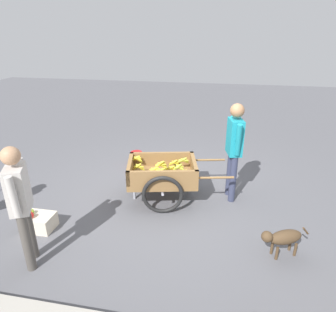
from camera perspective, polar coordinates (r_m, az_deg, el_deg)
ground_plane at (r=5.26m, az=0.70°, el=-7.36°), size 24.00×24.00×0.00m
fruit_cart at (r=4.94m, az=-1.02°, el=-3.65°), size 1.78×1.12×0.74m
vendor_person at (r=4.88m, az=12.47°, el=2.26°), size 0.27×0.59×1.62m
dog at (r=4.10m, az=20.98°, el=-14.26°), size 0.62×0.36×0.40m
plastic_bucket at (r=6.38m, az=-5.99°, el=-0.39°), size 0.24×0.24×0.28m
apple_crate at (r=4.76m, az=-23.51°, el=-11.29°), size 0.44×0.32×0.31m
bystander_person at (r=3.77m, az=-26.32°, el=-7.24°), size 0.33×0.53×1.52m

